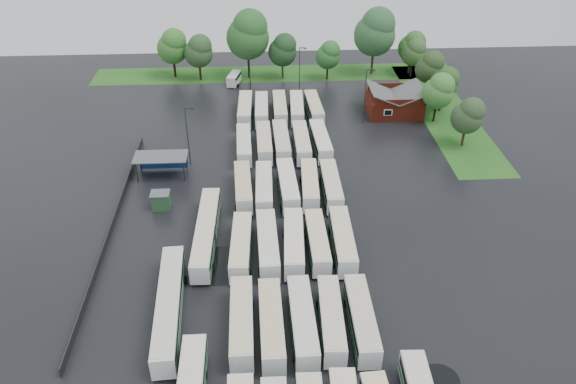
{
  "coord_description": "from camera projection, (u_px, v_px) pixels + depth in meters",
  "views": [
    {
      "loc": [
        -1.7,
        -54.96,
        45.87
      ],
      "look_at": [
        2.0,
        12.0,
        2.5
      ],
      "focal_mm": 35.0,
      "sensor_mm": 36.0,
      "label": 1
    }
  ],
  "objects": [
    {
      "name": "tree_north_2",
      "position": [
        249.0,
        34.0,
        118.2
      ],
      "size": [
        9.08,
        9.08,
        15.04
      ],
      "color": "black",
      "rests_on": "ground"
    },
    {
      "name": "bus_r2c2",
      "position": [
        294.0,
        243.0,
        71.2
      ],
      "size": [
        3.05,
        11.86,
        3.27
      ],
      "rotation": [
        0.0,
        0.0,
        -0.05
      ],
      "color": "silver",
      "rests_on": "ground"
    },
    {
      "name": "bus_r4c4",
      "position": [
        321.0,
        141.0,
        94.41
      ],
      "size": [
        2.98,
        11.77,
        3.25
      ],
      "rotation": [
        0.0,
        0.0,
        0.04
      ],
      "color": "silver",
      "rests_on": "ground"
    },
    {
      "name": "puddle_3",
      "position": [
        339.0,
        260.0,
        71.07
      ],
      "size": [
        3.6,
        3.6,
        0.01
      ],
      "primitive_type": "cylinder",
      "color": "black",
      "rests_on": "ground"
    },
    {
      "name": "bus_r3c4",
      "position": [
        331.0,
        186.0,
        82.69
      ],
      "size": [
        2.51,
        11.46,
        3.18
      ],
      "rotation": [
        0.0,
        0.0,
        -0.01
      ],
      "color": "silver",
      "rests_on": "ground"
    },
    {
      "name": "bus_r2c4",
      "position": [
        343.0,
        240.0,
        71.58
      ],
      "size": [
        2.73,
        11.8,
        3.27
      ],
      "rotation": [
        0.0,
        0.0,
        -0.02
      ],
      "color": "silver",
      "rests_on": "ground"
    },
    {
      "name": "bus_r1c1",
      "position": [
        271.0,
        324.0,
        59.48
      ],
      "size": [
        2.68,
        11.64,
        3.23
      ],
      "rotation": [
        0.0,
        0.0,
        0.02
      ],
      "color": "silver",
      "rests_on": "ground"
    },
    {
      "name": "tree_east_1",
      "position": [
        439.0,
        91.0,
        101.56
      ],
      "size": [
        5.78,
        5.78,
        9.57
      ],
      "color": "black",
      "rests_on": "ground"
    },
    {
      "name": "tree_east_3",
      "position": [
        430.0,
        67.0,
        112.13
      ],
      "size": [
        5.66,
        5.66,
        9.37
      ],
      "color": "#3A2113",
      "rests_on": "ground"
    },
    {
      "name": "tree_north_3",
      "position": [
        283.0,
        50.0,
        119.49
      ],
      "size": [
        6.09,
        6.09,
        10.08
      ],
      "color": "#372C1C",
      "rests_on": "ground"
    },
    {
      "name": "bus_r5c4",
      "position": [
        314.0,
        108.0,
        105.85
      ],
      "size": [
        2.95,
        11.47,
        3.16
      ],
      "rotation": [
        0.0,
        0.0,
        0.05
      ],
      "color": "silver",
      "rests_on": "ground"
    },
    {
      "name": "bus_r1c4",
      "position": [
        361.0,
        319.0,
        60.14
      ],
      "size": [
        2.52,
        11.49,
        3.19
      ],
      "rotation": [
        0.0,
        0.0,
        -0.01
      ],
      "color": "silver",
      "rests_on": "ground"
    },
    {
      "name": "lamp_post_back_e",
      "position": [
        300.0,
        66.0,
        113.91
      ],
      "size": [
        1.45,
        0.28,
        9.4
      ],
      "color": "#2D2D30",
      "rests_on": "ground"
    },
    {
      "name": "tree_north_4",
      "position": [
        329.0,
        55.0,
        119.53
      ],
      "size": [
        5.24,
        5.24,
        8.68
      ],
      "color": "black",
      "rests_on": "ground"
    },
    {
      "name": "bus_r4c2",
      "position": [
        281.0,
        142.0,
        94.28
      ],
      "size": [
        2.76,
        11.71,
        3.24
      ],
      "rotation": [
        0.0,
        0.0,
        0.02
      ],
      "color": "silver",
      "rests_on": "ground"
    },
    {
      "name": "lamp_post_back_w",
      "position": [
        250.0,
        68.0,
        113.72
      ],
      "size": [
        1.39,
        0.27,
        9.05
      ],
      "color": "#2D2D30",
      "rests_on": "ground"
    },
    {
      "name": "bus_r5c1",
      "position": [
        262.0,
        109.0,
        105.24
      ],
      "size": [
        2.61,
        11.4,
        3.16
      ],
      "rotation": [
        0.0,
        0.0,
        -0.02
      ],
      "color": "silver",
      "rests_on": "ground"
    },
    {
      "name": "bus_r3c3",
      "position": [
        310.0,
        185.0,
        82.95
      ],
      "size": [
        2.93,
        11.43,
        3.15
      ],
      "rotation": [
        0.0,
        0.0,
        -0.05
      ],
      "color": "silver",
      "rests_on": "ground"
    },
    {
      "name": "artic_bus_west_b",
      "position": [
        206.0,
        232.0,
        73.08
      ],
      "size": [
        2.9,
        17.36,
        3.21
      ],
      "rotation": [
        0.0,
        0.0,
        -0.03
      ],
      "color": "silver",
      "rests_on": "ground"
    },
    {
      "name": "tree_east_0",
      "position": [
        469.0,
        115.0,
        93.68
      ],
      "size": [
        5.41,
        5.41,
        8.96
      ],
      "color": "#382418",
      "rests_on": "ground"
    },
    {
      "name": "grass_strip_north",
      "position": [
        275.0,
        74.0,
        125.48
      ],
      "size": [
        80.0,
        10.0,
        0.01
      ],
      "primitive_type": "cube",
      "color": "#245B19",
      "rests_on": "ground"
    },
    {
      "name": "bus_r1c2",
      "position": [
        302.0,
        321.0,
        59.78
      ],
      "size": [
        2.75,
        11.81,
        3.27
      ],
      "rotation": [
        0.0,
        0.0,
        0.02
      ],
      "color": "silver",
      "rests_on": "ground"
    },
    {
      "name": "bus_r3c0",
      "position": [
        243.0,
        187.0,
        82.46
      ],
      "size": [
        2.91,
        11.29,
        3.11
      ],
      "rotation": [
        0.0,
        0.0,
        0.05
      ],
      "color": "silver",
      "rests_on": "ground"
    },
    {
      "name": "tree_north_1",
      "position": [
        199.0,
        51.0,
        118.86
      ],
      "size": [
        6.1,
        6.1,
        10.11
      ],
      "color": "black",
      "rests_on": "ground"
    },
    {
      "name": "tree_north_6",
      "position": [
        412.0,
        46.0,
        122.35
      ],
      "size": [
        5.82,
        5.81,
        9.62
      ],
      "color": "black",
      "rests_on": "ground"
    },
    {
      "name": "brick_building",
      "position": [
        394.0,
        104.0,
        107.02
      ],
      "size": [
        10.07,
        8.6,
        5.39
      ],
      "color": "maroon",
      "rests_on": "ground"
    },
    {
      "name": "wash_shed",
      "position": [
        161.0,
        158.0,
        87.11
      ],
      "size": [
        8.2,
        4.2,
        3.58
      ],
      "color": "#2D2D30",
      "rests_on": "ground"
    },
    {
      "name": "utility_hut",
      "position": [
        161.0,
        200.0,
        80.16
      ],
      "size": [
        2.7,
        2.2,
        2.62
      ],
      "color": "#24492A",
      "rests_on": "ground"
    },
    {
      "name": "bus_r2c3",
      "position": [
        317.0,
        242.0,
        71.52
      ],
      "size": [
        2.51,
        11.18,
        3.1
      ],
      "rotation": [
        0.0,
        0.0,
        0.01
      ],
      "color": "silver",
      "rests_on": "ground"
    },
    {
      "name": "bus_r4c3",
      "position": [
        301.0,
        143.0,
        94.02
      ],
      "size": [
        2.59,
        11.68,
        3.24
      ],
      "rotation": [
        0.0,
        0.0,
        0.01
      ],
      "color": "silver",
      "rests_on": "ground"
    },
    {
      "name": "tree_east_4",
      "position": [
        414.0,
        52.0,
        121.08
      ],
      "size": [
        5.24,
        5.24,
        8.68
      ],
      "color": "black",
      "rests_on": "ground"
    },
    {
      "name": "grass_strip_east",
      "position": [
        444.0,
        112.0,
        108.52
      ],
      "size": [
        10.0,
        50.0,
        0.01
      ],
      "primitive_type": "cube",
      "color": "#245B19",
      "rests_on": "ground"
    },
    {
      "name": "bus_r3c1",
      "position": [
        264.0,
        188.0,
        82.2
      ],
      "size": [
        2.58,
        11.44,
        3.18
      ],
      "rotation": [
        0.0,
        0.0,
        -0.01
      ],
      "color": "silver",
      "rests_on": "ground"
    },
    {
      "name": "tree_north_0",
      "position": [
        173.0,
        46.0,
        120.03
      ],
      "size": [
        6.54,
        6.54,
        10.84
      ],
      "color": "black",
      "rests_on": "ground"
    },
    {
      "name": "minibus",
      "position": [
        234.0,
        78.0,
        119.67
      ],
      "size": [
        3.12,
        5.61,
        2.32
      ],
      "rotation": [
        0.0,
        0.0,
        -0.23
      ],
      "color": "silver",
      "rests_on": "ground"
    },
    {
      "name": "artic_bus_west_c",
      "position": [
        169.0,
        306.0,
        61.68
      ],
      "size": [
        3.41,
        17.83,
        3.29
      ],
      "rotation": [
        0.0,
        0.0,
        0.05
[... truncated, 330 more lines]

